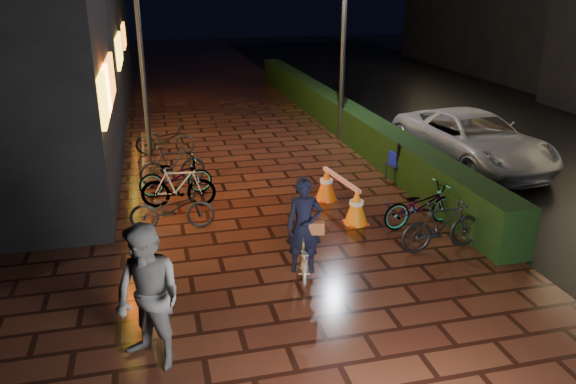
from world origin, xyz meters
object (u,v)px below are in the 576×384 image
object	(u,v)px
van	(473,139)
cyclist	(304,240)
traffic_barrier	(341,194)
bystander_person	(148,298)
cart_assembly	(399,160)

from	to	relation	value
van	cyclist	bearing A→B (deg)	-146.90
van	traffic_barrier	size ratio (longest dim) A/B	2.67
bystander_person	cart_assembly	world-z (taller)	bystander_person
van	traffic_barrier	world-z (taller)	van
bystander_person	cyclist	world-z (taller)	bystander_person
bystander_person	cart_assembly	distance (m)	8.24
van	bystander_person	bearing A→B (deg)	-147.78
traffic_barrier	cart_assembly	world-z (taller)	cart_assembly
bystander_person	traffic_barrier	xyz separation A→B (m)	(3.96, 4.27, -0.58)
van	cyclist	distance (m)	7.55
van	cart_assembly	distance (m)	2.55
cyclist	cart_assembly	size ratio (longest dim) A/B	1.60
cyclist	cart_assembly	world-z (taller)	cyclist
bystander_person	cart_assembly	bearing A→B (deg)	90.04
cart_assembly	cyclist	bearing A→B (deg)	-131.36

